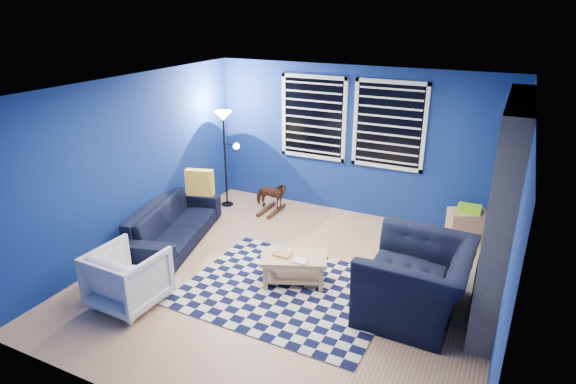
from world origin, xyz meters
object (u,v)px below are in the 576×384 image
object	(u,v)px
armchair_big	(416,280)
coffee_table	(294,263)
floor_lamp	(225,129)
rocking_horse	(271,195)
sofa	(173,224)
tv	(517,162)
cabinet	(467,224)
armchair_bent	(128,277)

from	to	relation	value
armchair_big	coffee_table	world-z (taller)	armchair_big
floor_lamp	rocking_horse	bearing A→B (deg)	4.31
sofa	tv	bearing A→B (deg)	-83.10
rocking_horse	floor_lamp	size ratio (longest dim) A/B	0.33
tv	cabinet	xyz separation A→B (m)	(-0.52, 0.25, -1.16)
armchair_bent	rocking_horse	world-z (taller)	armchair_bent
rocking_horse	cabinet	xyz separation A→B (m)	(3.19, 0.39, -0.07)
tv	coffee_table	xyz separation A→B (m)	(-2.38, -2.05, -1.11)
sofa	armchair_bent	distance (m)	1.63
armchair_bent	coffee_table	size ratio (longest dim) A/B	0.83
armchair_big	floor_lamp	distance (m)	4.25
armchair_big	armchair_bent	world-z (taller)	armchair_big
tv	rocking_horse	distance (m)	3.87
coffee_table	floor_lamp	distance (m)	3.07
armchair_big	armchair_bent	xyz separation A→B (m)	(-3.12, -1.30, -0.07)
armchair_big	cabinet	bearing A→B (deg)	173.35
tv	sofa	bearing A→B (deg)	-158.38
sofa	armchair_big	world-z (taller)	armchair_big
armchair_bent	sofa	bearing A→B (deg)	-67.83
sofa	coffee_table	bearing A→B (deg)	-111.75
rocking_horse	cabinet	bearing A→B (deg)	-93.29
rocking_horse	coffee_table	world-z (taller)	rocking_horse
floor_lamp	armchair_big	bearing A→B (deg)	-26.02
rocking_horse	armchair_big	bearing A→B (deg)	-133.42
tv	armchair_bent	distance (m)	5.27
tv	coffee_table	size ratio (longest dim) A/B	1.05
armchair_big	floor_lamp	size ratio (longest dim) A/B	0.78
tv	armchair_big	bearing A→B (deg)	-112.59
rocking_horse	floor_lamp	distance (m)	1.38
armchair_big	rocking_horse	xyz separation A→B (m)	(-2.87, 1.88, -0.12)
armchair_bent	rocking_horse	bearing A→B (deg)	-92.24
armchair_big	floor_lamp	world-z (taller)	floor_lamp
armchair_big	rocking_horse	size ratio (longest dim) A/B	2.33
sofa	armchair_big	distance (m)	3.68
floor_lamp	armchair_bent	bearing A→B (deg)	-79.17
sofa	floor_lamp	world-z (taller)	floor_lamp
cabinet	floor_lamp	distance (m)	4.22
tv	armchair_bent	size ratio (longest dim) A/B	1.26
armchair_bent	floor_lamp	world-z (taller)	floor_lamp
coffee_table	cabinet	distance (m)	2.96
armchair_big	cabinet	xyz separation A→B (m)	(0.32, 2.27, -0.19)
sofa	coffee_table	xyz separation A→B (m)	(2.14, -0.26, -0.02)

